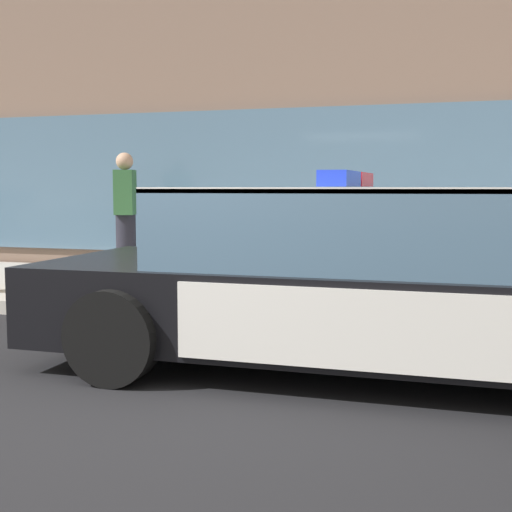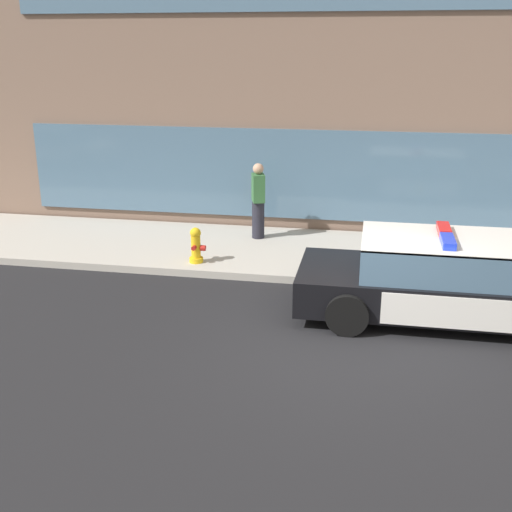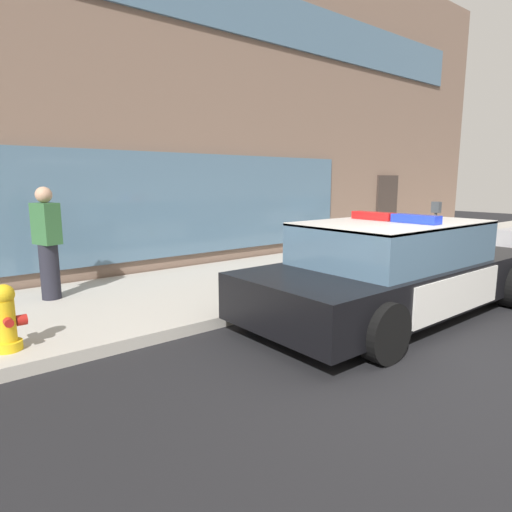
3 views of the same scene
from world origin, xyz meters
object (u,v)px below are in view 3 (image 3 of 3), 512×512
(pedestrian_on_sidewalk, at_px, (48,243))
(parking_meter, at_px, (435,220))
(police_cruiser, at_px, (397,269))
(fire_hydrant, at_px, (6,319))

(pedestrian_on_sidewalk, xyz_separation_m, parking_meter, (7.45, -2.09, 0.07))
(parking_meter, bearing_deg, police_cruiser, -158.50)
(police_cruiser, distance_m, pedestrian_on_sidewalk, 5.22)
(pedestrian_on_sidewalk, height_order, parking_meter, pedestrian_on_sidewalk)
(police_cruiser, distance_m, parking_meter, 3.89)
(police_cruiser, xyz_separation_m, parking_meter, (3.60, 1.42, 0.40))
(fire_hydrant, distance_m, parking_meter, 8.39)
(police_cruiser, bearing_deg, pedestrian_on_sidewalk, 137.83)
(fire_hydrant, xyz_separation_m, parking_meter, (8.37, -0.17, 0.58))
(pedestrian_on_sidewalk, relative_size, parking_meter, 1.28)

